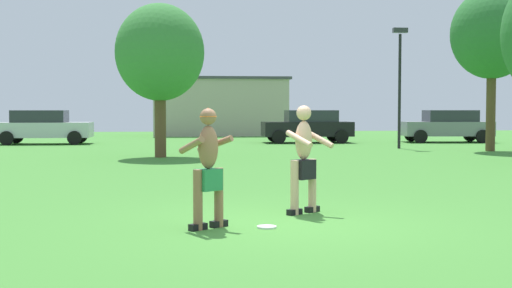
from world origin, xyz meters
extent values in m
plane|color=#428433|center=(0.00, 0.00, 0.00)|extent=(80.00, 80.00, 0.00)
cube|color=black|center=(-1.25, -0.41, 0.04)|extent=(0.27, 0.25, 0.09)
cylinder|color=#936647|center=(-1.25, -0.41, 0.42)|extent=(0.13, 0.13, 0.83)
cube|color=black|center=(-0.95, -0.17, 0.04)|extent=(0.27, 0.25, 0.09)
cylinder|color=#936647|center=(-0.95, -0.17, 0.42)|extent=(0.13, 0.13, 0.83)
cube|color=#28844C|center=(-1.10, -0.29, 0.68)|extent=(0.41, 0.39, 0.30)
ellipsoid|color=#936647|center=(-1.10, -0.29, 1.13)|extent=(0.38, 0.36, 0.60)
cylinder|color=#936647|center=(-1.33, -0.34, 1.16)|extent=(0.36, 0.54, 0.27)
cylinder|color=#936647|center=(-0.99, -0.08, 1.16)|extent=(0.52, 0.40, 0.27)
sphere|color=#936647|center=(-1.10, -0.29, 1.55)|extent=(0.23, 0.23, 0.23)
cone|color=orange|center=(-1.10, -0.29, 1.62)|extent=(0.34, 0.34, 0.13)
cube|color=black|center=(0.63, 1.04, 0.04)|extent=(0.27, 0.25, 0.09)
cylinder|color=#E0AD89|center=(0.63, 1.04, 0.43)|extent=(0.13, 0.13, 0.85)
cube|color=black|center=(0.30, 0.79, 0.04)|extent=(0.27, 0.25, 0.09)
cylinder|color=#E0AD89|center=(0.30, 0.79, 0.43)|extent=(0.13, 0.13, 0.85)
cube|color=black|center=(0.46, 0.92, 0.70)|extent=(0.41, 0.40, 0.31)
ellipsoid|color=#E0AD89|center=(0.46, 0.92, 1.16)|extent=(0.39, 0.37, 0.62)
cylinder|color=#E0AD89|center=(0.70, 0.97, 1.19)|extent=(0.48, 0.45, 0.32)
cylinder|color=#E0AD89|center=(0.35, 0.70, 1.19)|extent=(0.36, 0.56, 0.26)
sphere|color=#E0AD89|center=(0.46, 0.92, 1.60)|extent=(0.24, 0.24, 0.24)
cylinder|color=white|center=(-0.29, -0.33, 0.01)|extent=(0.28, 0.28, 0.03)
cube|color=slate|center=(11.68, 22.77, 0.67)|extent=(4.44, 2.17, 0.70)
cube|color=#282D33|center=(11.88, 22.75, 1.30)|extent=(2.54, 1.79, 0.56)
cylinder|color=black|center=(10.10, 22.01, 0.32)|extent=(0.66, 0.28, 0.64)
cylinder|color=black|center=(10.26, 23.80, 0.32)|extent=(0.66, 0.28, 0.64)
cylinder|color=black|center=(13.10, 21.74, 0.32)|extent=(0.66, 0.28, 0.64)
cylinder|color=black|center=(13.26, 23.53, 0.32)|extent=(0.66, 0.28, 0.64)
cube|color=silver|center=(-7.67, 23.22, 0.67)|extent=(4.32, 1.86, 0.70)
cube|color=#282D33|center=(-7.87, 23.22, 1.30)|extent=(2.43, 1.62, 0.56)
cylinder|color=black|center=(-6.15, 24.10, 0.32)|extent=(0.64, 0.23, 0.64)
cylinder|color=black|center=(-6.18, 22.30, 0.32)|extent=(0.64, 0.23, 0.64)
cylinder|color=black|center=(-9.16, 24.14, 0.32)|extent=(0.64, 0.23, 0.64)
cylinder|color=black|center=(-9.19, 22.34, 0.32)|extent=(0.64, 0.23, 0.64)
cube|color=black|center=(4.76, 23.05, 0.67)|extent=(4.30, 1.81, 0.70)
cube|color=#282D33|center=(4.96, 23.05, 1.30)|extent=(2.41, 1.59, 0.56)
cylinder|color=black|center=(3.25, 22.16, 0.32)|extent=(0.64, 0.22, 0.64)
cylinder|color=black|center=(3.26, 23.96, 0.32)|extent=(0.64, 0.22, 0.64)
cylinder|color=black|center=(6.26, 22.15, 0.32)|extent=(0.64, 0.22, 0.64)
cylinder|color=black|center=(6.27, 23.95, 0.32)|extent=(0.64, 0.22, 0.64)
cylinder|color=black|center=(7.67, 17.90, 2.37)|extent=(0.12, 0.12, 4.74)
cube|color=#333338|center=(7.67, 17.90, 4.89)|extent=(0.60, 0.24, 0.20)
cube|color=#B2A893|center=(1.14, 33.16, 1.71)|extent=(8.06, 4.69, 3.42)
cube|color=#3F3F44|center=(1.14, 33.16, 3.50)|extent=(8.39, 4.87, 0.16)
cylinder|color=brown|center=(-2.08, 13.87, 1.21)|extent=(0.39, 0.39, 2.42)
ellipsoid|color=#387F38|center=(-2.08, 13.87, 3.57)|extent=(3.02, 3.02, 3.30)
cylinder|color=brown|center=(10.66, 15.80, 1.67)|extent=(0.36, 0.36, 3.34)
ellipsoid|color=#2D7033|center=(10.66, 15.80, 4.57)|extent=(3.18, 3.18, 3.51)
camera|label=1|loc=(-1.54, -9.76, 1.67)|focal=48.18mm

